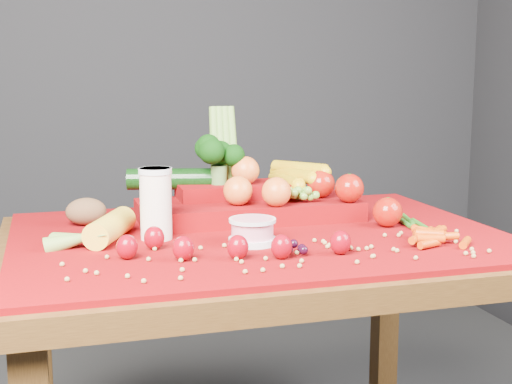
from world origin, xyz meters
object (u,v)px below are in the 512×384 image
object	(u,v)px
milk_glass	(156,201)
produce_mound	(254,194)
yogurt_bowl	(252,230)
table	(259,280)

from	to	relation	value
milk_glass	produce_mound	xyz separation A→B (m)	(0.26, 0.15, -0.02)
yogurt_bowl	produce_mound	world-z (taller)	produce_mound
table	milk_glass	distance (m)	0.29
yogurt_bowl	produce_mound	bearing A→B (deg)	73.22
table	yogurt_bowl	xyz separation A→B (m)	(-0.04, -0.09, 0.14)
table	yogurt_bowl	bearing A→B (deg)	-113.66
milk_glass	yogurt_bowl	xyz separation A→B (m)	(0.18, -0.10, -0.05)
yogurt_bowl	produce_mound	size ratio (longest dim) A/B	0.17
produce_mound	yogurt_bowl	bearing A→B (deg)	-106.78
table	milk_glass	world-z (taller)	milk_glass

